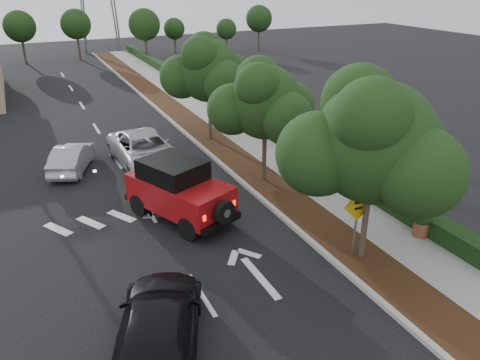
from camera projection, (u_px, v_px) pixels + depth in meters
ground at (202, 295)px, 14.13m from camera, size 120.00×120.00×0.00m
curb at (201, 147)px, 25.79m from camera, size 0.20×70.00×0.15m
planting_strip at (217, 144)px, 26.19m from camera, size 1.80×70.00×0.12m
sidewalk at (248, 139)px, 26.93m from camera, size 2.00×70.00×0.12m
hedge at (269, 130)px, 27.34m from camera, size 0.80×70.00×0.80m
transmission_tower at (103, 52)px, 56.00m from camera, size 7.00×4.00×28.00m
street_tree_near at (360, 258)px, 15.92m from camera, size 3.80×3.80×5.92m
street_tree_mid at (264, 182)px, 21.68m from camera, size 3.20×3.20×5.32m
street_tree_far at (211, 140)px, 27.03m from camera, size 3.40×3.40×5.62m
red_jeep at (176, 189)px, 18.14m from camera, size 3.57×4.85×2.37m
silver_suv_ahead at (145, 150)px, 23.16m from camera, size 2.98×5.91×1.60m
black_suv_oncoming at (158, 327)px, 11.78m from camera, size 3.89×5.54×1.49m
silver_sedan_oncoming at (72, 158)px, 22.71m from camera, size 2.76×4.17×1.30m
speed_hump_sign at (357, 213)px, 15.30m from camera, size 1.15×0.10×2.45m
terracotta_planter at (423, 219)px, 16.80m from camera, size 0.69×0.69×1.20m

